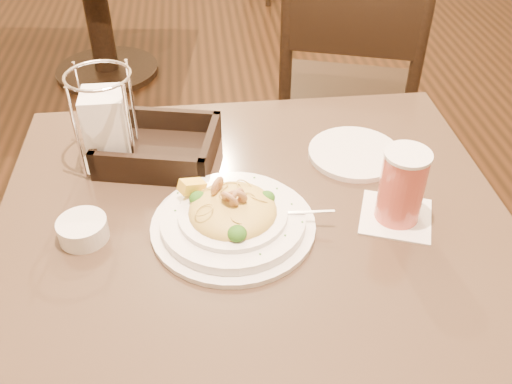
{
  "coord_description": "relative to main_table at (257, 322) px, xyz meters",
  "views": [
    {
      "loc": [
        -0.08,
        -0.7,
        1.38
      ],
      "look_at": [
        0.0,
        0.02,
        0.8
      ],
      "focal_mm": 40.0,
      "sensor_mm": 36.0,
      "label": 1
    }
  ],
  "objects": [
    {
      "name": "main_table",
      "position": [
        0.0,
        0.0,
        0.0
      ],
      "size": [
        0.9,
        0.9,
        0.72
      ],
      "color": "black",
      "rests_on": "ground"
    },
    {
      "name": "dining_chair_near",
      "position": [
        0.38,
        0.85,
        0.01
      ],
      "size": [
        0.53,
        0.53,
        0.93
      ],
      "rotation": [
        0.0,
        0.0,
        2.83
      ],
      "color": "black",
      "rests_on": "ground"
    },
    {
      "name": "pasta_bowl",
      "position": [
        -0.04,
        0.03,
        0.25
      ],
      "size": [
        0.31,
        0.28,
        0.09
      ],
      "rotation": [
        0.0,
        0.0,
        -0.27
      ],
      "color": "white",
      "rests_on": "main_table"
    },
    {
      "name": "drink_glass",
      "position": [
        0.25,
        0.02,
        0.29
      ],
      "size": [
        0.15,
        0.15,
        0.14
      ],
      "rotation": [
        0.0,
        0.0,
        -0.35
      ],
      "color": "white",
      "rests_on": "main_table"
    },
    {
      "name": "bread_basket",
      "position": [
        -0.17,
        0.25,
        0.25
      ],
      "size": [
        0.25,
        0.22,
        0.06
      ],
      "rotation": [
        0.0,
        0.0,
        -0.22
      ],
      "color": "black",
      "rests_on": "main_table"
    },
    {
      "name": "napkin_caddy",
      "position": [
        -0.26,
        0.24,
        0.31
      ],
      "size": [
        0.12,
        0.12,
        0.19
      ],
      "rotation": [
        0.0,
        0.0,
        -0.28
      ],
      "color": "silver",
      "rests_on": "main_table"
    },
    {
      "name": "side_plate",
      "position": [
        0.22,
        0.21,
        0.23
      ],
      "size": [
        0.2,
        0.2,
        0.01
      ],
      "primitive_type": "cylinder",
      "rotation": [
        0.0,
        0.0,
        0.08
      ],
      "color": "white",
      "rests_on": "main_table"
    },
    {
      "name": "butter_ramekin",
      "position": [
        -0.29,
        0.03,
        0.24
      ],
      "size": [
        0.09,
        0.09,
        0.04
      ],
      "primitive_type": "cylinder",
      "rotation": [
        0.0,
        0.0,
        0.11
      ],
      "color": "white",
      "rests_on": "main_table"
    }
  ]
}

